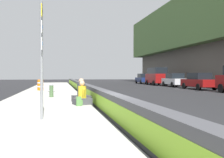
# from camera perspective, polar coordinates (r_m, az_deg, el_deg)

# --- Properties ---
(ground_plane) EXTENTS (160.00, 160.00, 0.00)m
(ground_plane) POSITION_cam_1_polar(r_m,az_deg,el_deg) (9.40, 0.50, -8.32)
(ground_plane) COLOR #232326
(ground_plane) RESTS_ON ground
(sidewalk_strip) EXTENTS (80.00, 4.40, 0.14)m
(sidewalk_strip) POSITION_cam_1_polar(r_m,az_deg,el_deg) (9.24, -16.00, -8.08)
(sidewalk_strip) COLOR #B5B2A8
(sidewalk_strip) RESTS_ON ground_plane
(jersey_barrier) EXTENTS (76.00, 0.45, 0.85)m
(jersey_barrier) POSITION_cam_1_polar(r_m,az_deg,el_deg) (9.34, 0.47, -5.75)
(jersey_barrier) COLOR #47474C
(jersey_barrier) RESTS_ON ground_plane
(route_sign_post) EXTENTS (0.44, 0.09, 3.60)m
(route_sign_post) POSITION_cam_1_polar(r_m,az_deg,el_deg) (8.51, -14.65, 5.78)
(route_sign_post) COLOR gray
(route_sign_post) RESTS_ON sidewalk_strip
(fire_hydrant) EXTENTS (0.26, 0.46, 0.88)m
(fire_hydrant) POSITION_cam_1_polar(r_m,az_deg,el_deg) (16.90, -12.70, -2.24)
(fire_hydrant) COLOR #47663D
(fire_hydrant) RESTS_ON sidewalk_strip
(seated_person_foreground) EXTENTS (0.81, 0.90, 1.09)m
(seated_person_foreground) POSITION_cam_1_polar(r_m,az_deg,el_deg) (12.51, -6.33, -3.80)
(seated_person_foreground) COLOR #424247
(seated_person_foreground) RESTS_ON sidewalk_strip
(seated_person_middle) EXTENTS (0.87, 0.97, 1.19)m
(seated_person_middle) POSITION_cam_1_polar(r_m,az_deg,el_deg) (13.74, -6.52, -3.26)
(seated_person_middle) COLOR #424247
(seated_person_middle) RESTS_ON sidewalk_strip
(backpack) EXTENTS (0.32, 0.28, 0.40)m
(backpack) POSITION_cam_1_polar(r_m,az_deg,el_deg) (11.97, -6.99, -4.72)
(backpack) COLOR #4C7A3D
(backpack) RESTS_ON sidewalk_strip
(construction_barrel) EXTENTS (0.54, 0.54, 0.95)m
(construction_barrel) POSITION_cam_1_polar(r_m,az_deg,el_deg) (24.50, -14.92, -1.21)
(construction_barrel) COLOR orange
(construction_barrel) RESTS_ON sidewalk_strip
(parked_car_fourth) EXTENTS (4.54, 2.04, 1.71)m
(parked_car_fourth) POSITION_cam_1_polar(r_m,az_deg,el_deg) (28.93, 17.89, -0.43)
(parked_car_fourth) COLOR maroon
(parked_car_fourth) RESTS_ON ground_plane
(parked_car_midline) EXTENTS (4.54, 2.04, 1.71)m
(parked_car_midline) POSITION_cam_1_polar(r_m,az_deg,el_deg) (34.67, 13.09, -0.20)
(parked_car_midline) COLOR silver
(parked_car_midline) RESTS_ON ground_plane
(parked_car_far) EXTENTS (5.17, 2.24, 2.56)m
(parked_car_far) POSITION_cam_1_polar(r_m,az_deg,el_deg) (39.94, 9.41, 0.66)
(parked_car_far) COLOR maroon
(parked_car_far) RESTS_ON ground_plane
(parked_car_farther) EXTENTS (4.56, 2.08, 1.71)m
(parked_car_farther) POSITION_cam_1_polar(r_m,az_deg,el_deg) (45.80, 6.68, 0.08)
(parked_car_farther) COLOR navy
(parked_car_farther) RESTS_ON ground_plane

